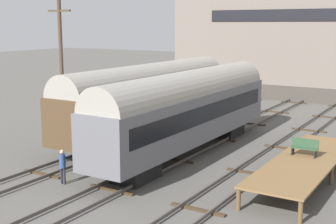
{
  "coord_description": "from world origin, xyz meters",
  "views": [
    {
      "loc": [
        13.54,
        -19.97,
        7.94
      ],
      "look_at": [
        -2.35,
        6.1,
        2.2
      ],
      "focal_mm": 50.0,
      "sensor_mm": 36.0,
      "label": 1
    }
  ],
  "objects": [
    {
      "name": "track_middle",
      "position": [
        0.0,
        0.0,
        0.14
      ],
      "size": [
        2.6,
        60.0,
        0.26
      ],
      "color": "#4C4742",
      "rests_on": "ground"
    },
    {
      "name": "person_worker",
      "position": [
        -2.72,
        -3.48,
        1.08
      ],
      "size": [
        0.32,
        0.32,
        1.78
      ],
      "color": "#282833",
      "rests_on": "ground"
    },
    {
      "name": "ground_plane",
      "position": [
        0.0,
        0.0,
        0.0
      ],
      "size": [
        200.0,
        200.0,
        0.0
      ],
      "primitive_type": "plane",
      "color": "#56544F"
    },
    {
      "name": "station_platform",
      "position": [
        7.52,
        3.49,
        1.0
      ],
      "size": [
        2.99,
        11.36,
        1.09
      ],
      "color": "brown",
      "rests_on": "ground"
    },
    {
      "name": "train_car_brown",
      "position": [
        -4.71,
        7.54,
        2.99
      ],
      "size": [
        2.92,
        18.15,
        5.22
      ],
      "color": "black",
      "rests_on": "ground"
    },
    {
      "name": "bench",
      "position": [
        7.26,
        4.2,
        1.57
      ],
      "size": [
        1.4,
        0.4,
        0.91
      ],
      "color": "#2D4C33",
      "rests_on": "station_platform"
    },
    {
      "name": "utility_pole",
      "position": [
        -7.42,
        1.57,
        5.14
      ],
      "size": [
        1.8,
        0.24,
        9.95
      ],
      "color": "#473828",
      "rests_on": "ground"
    },
    {
      "name": "warehouse_building",
      "position": [
        1.39,
        33.99,
        8.05
      ],
      "size": [
        32.13,
        12.42,
        16.1
      ],
      "color": "#46403A",
      "rests_on": "ground"
    },
    {
      "name": "track_left",
      "position": [
        -4.71,
        0.0,
        0.14
      ],
      "size": [
        2.6,
        60.0,
        0.26
      ],
      "color": "#4C4742",
      "rests_on": "ground"
    },
    {
      "name": "train_car_grey",
      "position": [
        0.0,
        4.65,
        2.97
      ],
      "size": [
        2.85,
        17.58,
        5.19
      ],
      "color": "black",
      "rests_on": "ground"
    },
    {
      "name": "track_right",
      "position": [
        4.71,
        0.0,
        0.14
      ],
      "size": [
        2.6,
        60.0,
        0.26
      ],
      "color": "#4C4742",
      "rests_on": "ground"
    }
  ]
}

